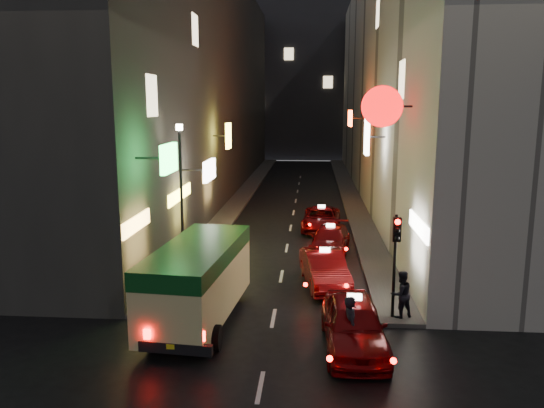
% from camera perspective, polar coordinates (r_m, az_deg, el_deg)
% --- Properties ---
extents(building_left, '(7.54, 52.00, 18.00)m').
position_cam_1_polar(building_left, '(43.50, -8.06, 12.95)').
color(building_left, '#393734').
rests_on(building_left, ground).
extents(building_right, '(7.92, 52.00, 18.00)m').
position_cam_1_polar(building_right, '(43.03, 13.80, 12.78)').
color(building_right, '#B0ABA2').
rests_on(building_right, ground).
extents(building_far, '(30.00, 10.00, 22.00)m').
position_cam_1_polar(building_far, '(74.57, 3.58, 13.55)').
color(building_far, '#2E2F33').
rests_on(building_far, ground).
extents(sidewalk_left, '(1.50, 52.00, 0.15)m').
position_cam_1_polar(sidewalk_left, '(43.40, -2.91, 1.22)').
color(sidewalk_left, '#4C4946').
rests_on(sidewalk_left, ground).
extents(sidewalk_right, '(1.50, 52.00, 0.15)m').
position_cam_1_polar(sidewalk_right, '(43.15, 8.36, 1.07)').
color(sidewalk_right, '#4C4946').
rests_on(sidewalk_right, ground).
extents(minibus, '(2.72, 6.37, 2.67)m').
position_cam_1_polar(minibus, '(17.71, -7.96, -7.47)').
color(minibus, '#DAD188').
rests_on(minibus, ground).
extents(taxi_near, '(2.50, 5.66, 1.94)m').
position_cam_1_polar(taxi_near, '(16.21, 8.80, -12.24)').
color(taxi_near, '#6B0508').
rests_on(taxi_near, ground).
extents(taxi_second, '(2.90, 5.41, 1.80)m').
position_cam_1_polar(taxi_second, '(21.37, 5.68, -6.67)').
color(taxi_second, '#6B0508').
rests_on(taxi_second, ground).
extents(taxi_third, '(2.49, 4.84, 1.65)m').
position_cam_1_polar(taxi_third, '(26.20, 6.28, -3.61)').
color(taxi_third, '#6B0508').
rests_on(taxi_third, ground).
extents(taxi_far, '(2.21, 4.83, 1.67)m').
position_cam_1_polar(taxi_far, '(30.86, 5.33, -1.40)').
color(taxi_far, '#6B0508').
rests_on(taxi_far, ground).
extents(pedestrian_crossing, '(0.53, 0.74, 2.06)m').
position_cam_1_polar(pedestrian_crossing, '(15.64, 8.47, -12.53)').
color(pedestrian_crossing, black).
rests_on(pedestrian_crossing, ground).
extents(pedestrian_sidewalk, '(0.79, 0.67, 1.80)m').
position_cam_1_polar(pedestrian_sidewalk, '(18.36, 13.73, -9.09)').
color(pedestrian_sidewalk, black).
rests_on(pedestrian_sidewalk, sidewalk_right).
extents(traffic_light, '(0.26, 0.43, 3.50)m').
position_cam_1_polar(traffic_light, '(17.72, 13.19, -4.26)').
color(traffic_light, black).
rests_on(traffic_light, sidewalk_right).
extents(lamp_post, '(0.28, 0.28, 6.22)m').
position_cam_1_polar(lamp_post, '(22.42, -9.74, 1.67)').
color(lamp_post, black).
rests_on(lamp_post, sidewalk_left).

